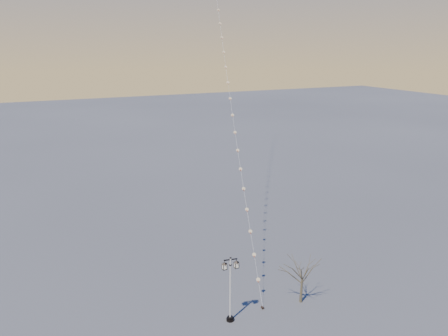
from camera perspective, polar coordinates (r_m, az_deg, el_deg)
ground at (r=32.41m, az=2.98°, el=-21.02°), size 300.00×300.00×0.00m
street_lamp at (r=30.76m, az=0.91°, el=-16.49°), size 1.35×0.63×5.38m
bare_tree at (r=33.41m, az=11.14°, el=-14.27°), size 2.43×2.43×4.03m
kite_train at (r=49.78m, az=-0.04°, el=18.67°), size 13.67×44.35×43.19m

